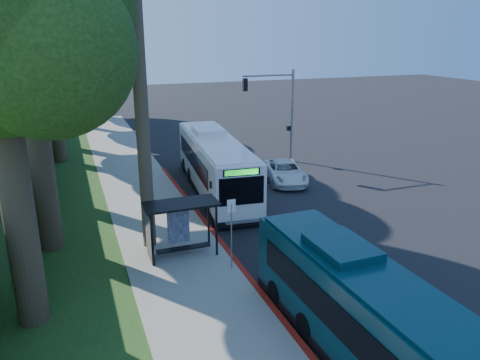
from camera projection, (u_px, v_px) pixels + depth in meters
name	position (u px, v px, depth m)	size (l,w,h in m)	color
ground	(293.00, 213.00, 25.93)	(140.00, 140.00, 0.00)	black
sidewalk	(163.00, 231.00, 23.46)	(4.50, 70.00, 0.12)	gray
red_curb	(233.00, 257.00, 20.66)	(0.25, 30.00, 0.13)	#9F1D11
grass_verge	(43.00, 212.00, 26.02)	(8.00, 70.00, 0.06)	#234719
bus_shelter	(175.00, 219.00, 20.40)	(3.20, 1.51, 2.55)	black
stop_sign_pole	(231.00, 225.00, 19.03)	(0.35, 0.06, 3.17)	gray
traffic_signal_pole	(280.00, 105.00, 34.79)	(4.10, 0.30, 7.00)	gray
tree_2	(45.00, 19.00, 33.05)	(8.82, 8.40, 15.12)	#382B1E
tree_3	(19.00, 2.00, 39.07)	(10.08, 9.60, 17.28)	#382B1E
tree_4	(54.00, 31.00, 47.72)	(8.40, 8.00, 14.14)	#382B1E
tree_5	(64.00, 38.00, 55.43)	(7.35, 7.00, 12.86)	#382B1E
white_bus	(215.00, 163.00, 29.02)	(3.82, 12.59, 3.69)	white
teal_bus	(372.00, 320.00, 13.54)	(2.60, 11.14, 3.31)	#0A303A
pickup	(285.00, 172.00, 31.16)	(2.29, 4.97, 1.38)	white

